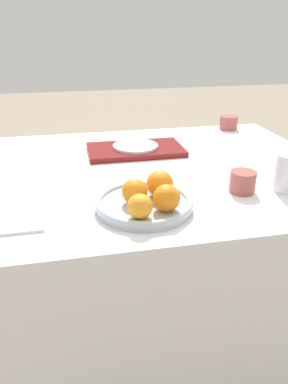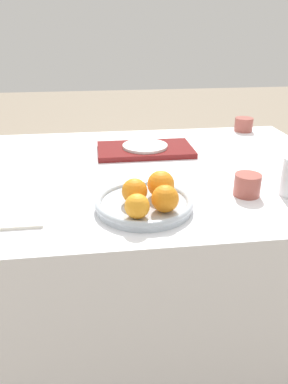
{
  "view_description": "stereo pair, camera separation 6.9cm",
  "coord_description": "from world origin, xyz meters",
  "px_view_note": "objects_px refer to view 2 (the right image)",
  "views": [
    {
      "loc": [
        -0.27,
        -1.17,
        1.17
      ],
      "look_at": [
        -0.09,
        -0.3,
        0.77
      ],
      "focal_mm": 35.0,
      "sensor_mm": 36.0,
      "label": 1
    },
    {
      "loc": [
        -0.2,
        -1.19,
        1.17
      ],
      "look_at": [
        -0.09,
        -0.3,
        0.77
      ],
      "focal_mm": 35.0,
      "sensor_mm": 36.0,
      "label": 2
    }
  ],
  "objects_px": {
    "napkin": "(21,217)",
    "orange_2": "(137,206)",
    "orange_3": "(165,199)",
    "fruit_platter": "(144,204)",
    "cup_1": "(244,125)",
    "orange_1": "(161,184)",
    "side_plate": "(145,146)",
    "orange_0": "(135,191)",
    "serving_tray": "(145,150)",
    "cup_0": "(247,185)"
  },
  "relations": [
    {
      "from": "orange_1",
      "to": "serving_tray",
      "type": "xyz_separation_m",
      "value": [
        0.02,
        0.45,
        -0.05
      ]
    },
    {
      "from": "fruit_platter",
      "to": "serving_tray",
      "type": "bearing_deg",
      "value": 82.1
    },
    {
      "from": "orange_2",
      "to": "orange_3",
      "type": "relative_size",
      "value": 0.89
    },
    {
      "from": "side_plate",
      "to": "cup_1",
      "type": "xyz_separation_m",
      "value": [
        0.49,
        0.24,
        0.01
      ]
    },
    {
      "from": "orange_2",
      "to": "cup_1",
      "type": "bearing_deg",
      "value": 54.15
    },
    {
      "from": "serving_tray",
      "to": "fruit_platter",
      "type": "bearing_deg",
      "value": -97.9
    },
    {
      "from": "orange_3",
      "to": "serving_tray",
      "type": "bearing_deg",
      "value": 87.82
    },
    {
      "from": "fruit_platter",
      "to": "orange_1",
      "type": "distance_m",
      "value": 0.07
    },
    {
      "from": "orange_2",
      "to": "cup_1",
      "type": "xyz_separation_m",
      "value": [
        0.58,
        0.8,
        -0.02
      ]
    },
    {
      "from": "orange_0",
      "to": "orange_3",
      "type": "bearing_deg",
      "value": -39.17
    },
    {
      "from": "orange_3",
      "to": "napkin",
      "type": "bearing_deg",
      "value": 172.44
    },
    {
      "from": "orange_2",
      "to": "napkin",
      "type": "relative_size",
      "value": 0.51
    },
    {
      "from": "serving_tray",
      "to": "cup_1",
      "type": "height_order",
      "value": "cup_1"
    },
    {
      "from": "fruit_platter",
      "to": "napkin",
      "type": "relative_size",
      "value": 2.16
    },
    {
      "from": "orange_1",
      "to": "orange_3",
      "type": "bearing_deg",
      "value": -92.69
    },
    {
      "from": "fruit_platter",
      "to": "orange_3",
      "type": "distance_m",
      "value": 0.08
    },
    {
      "from": "orange_3",
      "to": "serving_tray",
      "type": "distance_m",
      "value": 0.54
    },
    {
      "from": "serving_tray",
      "to": "napkin",
      "type": "bearing_deg",
      "value": -128.34
    },
    {
      "from": "cup_0",
      "to": "napkin",
      "type": "relative_size",
      "value": 0.62
    },
    {
      "from": "fruit_platter",
      "to": "cup_1",
      "type": "height_order",
      "value": "cup_1"
    },
    {
      "from": "orange_3",
      "to": "side_plate",
      "type": "relative_size",
      "value": 0.4
    },
    {
      "from": "cup_0",
      "to": "fruit_platter",
      "type": "bearing_deg",
      "value": -170.76
    },
    {
      "from": "side_plate",
      "to": "napkin",
      "type": "xyz_separation_m",
      "value": [
        -0.38,
        -0.49,
        -0.02
      ]
    },
    {
      "from": "side_plate",
      "to": "napkin",
      "type": "relative_size",
      "value": 1.41
    },
    {
      "from": "orange_1",
      "to": "orange_3",
      "type": "relative_size",
      "value": 1.07
    },
    {
      "from": "orange_0",
      "to": "cup_0",
      "type": "bearing_deg",
      "value": 8.71
    },
    {
      "from": "orange_0",
      "to": "orange_1",
      "type": "height_order",
      "value": "orange_1"
    },
    {
      "from": "fruit_platter",
      "to": "orange_3",
      "type": "bearing_deg",
      "value": -52.05
    },
    {
      "from": "orange_3",
      "to": "cup_1",
      "type": "relative_size",
      "value": 0.85
    },
    {
      "from": "orange_0",
      "to": "side_plate",
      "type": "xyz_separation_m",
      "value": [
        0.09,
        0.48,
        -0.03
      ]
    },
    {
      "from": "orange_2",
      "to": "serving_tray",
      "type": "relative_size",
      "value": 0.17
    },
    {
      "from": "orange_0",
      "to": "orange_1",
      "type": "bearing_deg",
      "value": 21.12
    },
    {
      "from": "orange_1",
      "to": "serving_tray",
      "type": "relative_size",
      "value": 0.21
    },
    {
      "from": "orange_0",
      "to": "side_plate",
      "type": "relative_size",
      "value": 0.39
    },
    {
      "from": "cup_0",
      "to": "serving_tray",
      "type": "bearing_deg",
      "value": 119.37
    },
    {
      "from": "side_plate",
      "to": "cup_1",
      "type": "distance_m",
      "value": 0.55
    },
    {
      "from": "orange_3",
      "to": "orange_0",
      "type": "bearing_deg",
      "value": 140.83
    },
    {
      "from": "orange_2",
      "to": "orange_3",
      "type": "bearing_deg",
      "value": 19.2
    },
    {
      "from": "orange_3",
      "to": "serving_tray",
      "type": "xyz_separation_m",
      "value": [
        0.02,
        0.53,
        -0.05
      ]
    },
    {
      "from": "cup_1",
      "to": "napkin",
      "type": "distance_m",
      "value": 1.14
    },
    {
      "from": "fruit_platter",
      "to": "side_plate",
      "type": "distance_m",
      "value": 0.48
    },
    {
      "from": "orange_0",
      "to": "orange_2",
      "type": "bearing_deg",
      "value": -91.89
    },
    {
      "from": "orange_2",
      "to": "serving_tray",
      "type": "height_order",
      "value": "orange_2"
    },
    {
      "from": "orange_3",
      "to": "serving_tray",
      "type": "height_order",
      "value": "orange_3"
    },
    {
      "from": "napkin",
      "to": "orange_2",
      "type": "bearing_deg",
      "value": -14.27
    },
    {
      "from": "fruit_platter",
      "to": "orange_1",
      "type": "xyz_separation_m",
      "value": [
        0.05,
        0.03,
        0.04
      ]
    },
    {
      "from": "side_plate",
      "to": "orange_0",
      "type": "bearing_deg",
      "value": -100.82
    },
    {
      "from": "fruit_platter",
      "to": "serving_tray",
      "type": "xyz_separation_m",
      "value": [
        0.07,
        0.48,
        -0.01
      ]
    },
    {
      "from": "serving_tray",
      "to": "side_plate",
      "type": "height_order",
      "value": "side_plate"
    },
    {
      "from": "cup_1",
      "to": "fruit_platter",
      "type": "bearing_deg",
      "value": -127.54
    }
  ]
}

